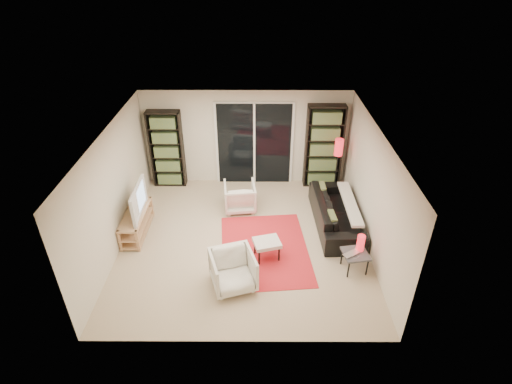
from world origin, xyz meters
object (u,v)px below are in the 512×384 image
ottoman (267,244)px  floor_lamp (338,153)px  tv_stand (137,222)px  side_table (355,255)px  armchair_back (240,197)px  sofa (336,212)px  armchair_front (233,270)px  bookshelf_left (167,149)px  bookshelf_right (324,147)px

ottoman → floor_lamp: size_ratio=0.40×
tv_stand → side_table: size_ratio=2.50×
armchair_back → tv_stand: bearing=17.0°
sofa → armchair_back: 2.20m
armchair_back → armchair_front: armchair_front is taller
bookshelf_left → side_table: (4.05, -3.20, -0.62)m
sofa → ottoman: (-1.52, -1.10, 0.02)m
bookshelf_right → tv_stand: size_ratio=1.62×
floor_lamp → armchair_front: bearing=-126.5°
bookshelf_left → bookshelf_right: bearing=-0.0°
bookshelf_left → ottoman: 3.79m
tv_stand → side_table: (4.37, -1.13, 0.09)m
bookshelf_left → armchair_front: bookshelf_left is taller
armchair_front → ottoman: (0.61, 0.76, -0.01)m
sofa → armchair_front: (-2.13, -1.85, 0.03)m
tv_stand → side_table: bearing=-14.5°
bookshelf_right → armchair_front: (-2.05, -3.62, -0.70)m
ottoman → side_table: same height
armchair_front → floor_lamp: floor_lamp is taller
bookshelf_right → armchair_front: bearing=-119.6°
side_table → floor_lamp: 2.82m
floor_lamp → armchair_back: bearing=-164.1°
bookshelf_left → armchair_front: size_ratio=2.56×
sofa → armchair_front: bearing=129.0°
bookshelf_right → ottoman: 3.28m
bookshelf_left → tv_stand: bookshelf_left is taller
floor_lamp → bookshelf_right: bearing=117.9°
bookshelf_right → armchair_back: bookshelf_right is taller
bookshelf_left → tv_stand: bearing=-98.8°
bookshelf_right → bookshelf_left: bearing=180.0°
bookshelf_right → ottoman: size_ratio=3.58×
armchair_back → armchair_front: 2.47m
bookshelf_left → tv_stand: size_ratio=1.50×
tv_stand → armchair_front: armchair_front is taller
floor_lamp → tv_stand: bearing=-160.4°
sofa → bookshelf_left: bearing=63.9°
bookshelf_left → armchair_back: bearing=-32.1°
bookshelf_left → sofa: 4.36m
tv_stand → armchair_back: armchair_back is taller
bookshelf_left → ottoman: bearing=-49.8°
ottoman → sofa: bearing=35.8°
ottoman → armchair_front: bearing=-129.0°
bookshelf_left → side_table: bookshelf_left is taller
tv_stand → side_table: tv_stand is taller
sofa → armchair_front: armchair_front is taller
tv_stand → armchair_back: (2.14, 0.92, 0.06)m
tv_stand → armchair_back: size_ratio=1.80×
sofa → tv_stand: bearing=92.1°
bookshelf_left → tv_stand: (-0.32, -2.07, -0.71)m
tv_stand → sofa: 4.26m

